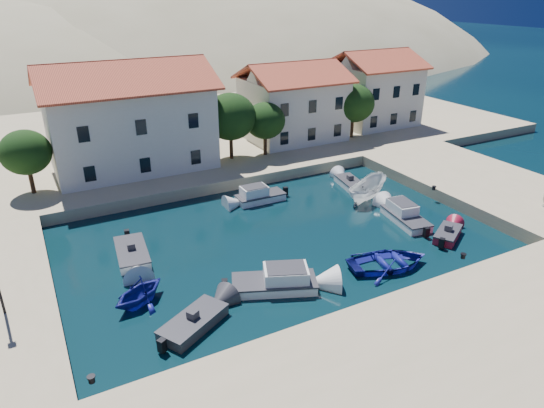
{
  "coord_description": "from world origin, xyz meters",
  "views": [
    {
      "loc": [
        -14.88,
        -16.84,
        16.49
      ],
      "look_at": [
        0.28,
        11.79,
        2.0
      ],
      "focal_mm": 32.0,
      "sensor_mm": 36.0,
      "label": 1
    }
  ],
  "objects_px": {
    "cabin_cruiser_east": "(406,216)",
    "cabin_cruiser_south": "(274,282)",
    "rowboat_south": "(388,267)",
    "boat_east": "(366,199)",
    "building_left": "(129,114)",
    "building_mid": "(293,100)",
    "building_right": "(374,87)"
  },
  "relations": [
    {
      "from": "building_left",
      "to": "boat_east",
      "type": "distance_m",
      "value": 22.8
    },
    {
      "from": "building_left",
      "to": "boat_east",
      "type": "xyz_separation_m",
      "value": [
        15.96,
        -15.15,
        -5.94
      ]
    },
    {
      "from": "rowboat_south",
      "to": "boat_east",
      "type": "height_order",
      "value": "boat_east"
    },
    {
      "from": "cabin_cruiser_south",
      "to": "boat_east",
      "type": "distance_m",
      "value": 15.6
    },
    {
      "from": "building_mid",
      "to": "cabin_cruiser_south",
      "type": "bearing_deg",
      "value": -122.23
    },
    {
      "from": "building_mid",
      "to": "cabin_cruiser_east",
      "type": "xyz_separation_m",
      "value": [
        -2.14,
        -21.06,
        -4.75
      ]
    },
    {
      "from": "building_left",
      "to": "building_mid",
      "type": "xyz_separation_m",
      "value": [
        18.0,
        1.0,
        -0.71
      ]
    },
    {
      "from": "building_mid",
      "to": "cabin_cruiser_south",
      "type": "distance_m",
      "value": 29.12
    },
    {
      "from": "building_left",
      "to": "building_right",
      "type": "height_order",
      "value": "building_left"
    },
    {
      "from": "building_left",
      "to": "building_right",
      "type": "xyz_separation_m",
      "value": [
        30.0,
        2.0,
        -0.46
      ]
    },
    {
      "from": "building_left",
      "to": "building_mid",
      "type": "relative_size",
      "value": 1.4
    },
    {
      "from": "cabin_cruiser_east",
      "to": "boat_east",
      "type": "relative_size",
      "value": 0.95
    },
    {
      "from": "cabin_cruiser_east",
      "to": "boat_east",
      "type": "height_order",
      "value": "cabin_cruiser_east"
    },
    {
      "from": "building_mid",
      "to": "cabin_cruiser_south",
      "type": "relative_size",
      "value": 1.92
    },
    {
      "from": "building_right",
      "to": "boat_east",
      "type": "height_order",
      "value": "building_right"
    },
    {
      "from": "building_left",
      "to": "rowboat_south",
      "type": "height_order",
      "value": "building_left"
    },
    {
      "from": "building_right",
      "to": "boat_east",
      "type": "bearing_deg",
      "value": -129.29
    },
    {
      "from": "rowboat_south",
      "to": "boat_east",
      "type": "bearing_deg",
      "value": -18.34
    },
    {
      "from": "rowboat_south",
      "to": "cabin_cruiser_east",
      "type": "height_order",
      "value": "cabin_cruiser_east"
    },
    {
      "from": "building_left",
      "to": "boat_east",
      "type": "height_order",
      "value": "building_left"
    },
    {
      "from": "building_left",
      "to": "building_mid",
      "type": "height_order",
      "value": "building_left"
    },
    {
      "from": "building_mid",
      "to": "cabin_cruiser_east",
      "type": "bearing_deg",
      "value": -95.8
    },
    {
      "from": "cabin_cruiser_south",
      "to": "rowboat_south",
      "type": "height_order",
      "value": "cabin_cruiser_south"
    },
    {
      "from": "boat_east",
      "to": "cabin_cruiser_east",
      "type": "bearing_deg",
      "value": 155.11
    },
    {
      "from": "building_left",
      "to": "cabin_cruiser_south",
      "type": "bearing_deg",
      "value": -83.46
    },
    {
      "from": "building_left",
      "to": "cabin_cruiser_east",
      "type": "relative_size",
      "value": 3.04
    },
    {
      "from": "cabin_cruiser_east",
      "to": "cabin_cruiser_south",
      "type": "bearing_deg",
      "value": 113.61
    },
    {
      "from": "building_mid",
      "to": "cabin_cruiser_south",
      "type": "xyz_separation_m",
      "value": [
        -15.33,
        -24.31,
        -4.75
      ]
    },
    {
      "from": "cabin_cruiser_south",
      "to": "cabin_cruiser_east",
      "type": "relative_size",
      "value": 1.13
    },
    {
      "from": "building_left",
      "to": "cabin_cruiser_south",
      "type": "height_order",
      "value": "building_left"
    },
    {
      "from": "building_mid",
      "to": "rowboat_south",
      "type": "relative_size",
      "value": 1.96
    },
    {
      "from": "building_right",
      "to": "cabin_cruiser_east",
      "type": "bearing_deg",
      "value": -122.66
    }
  ]
}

